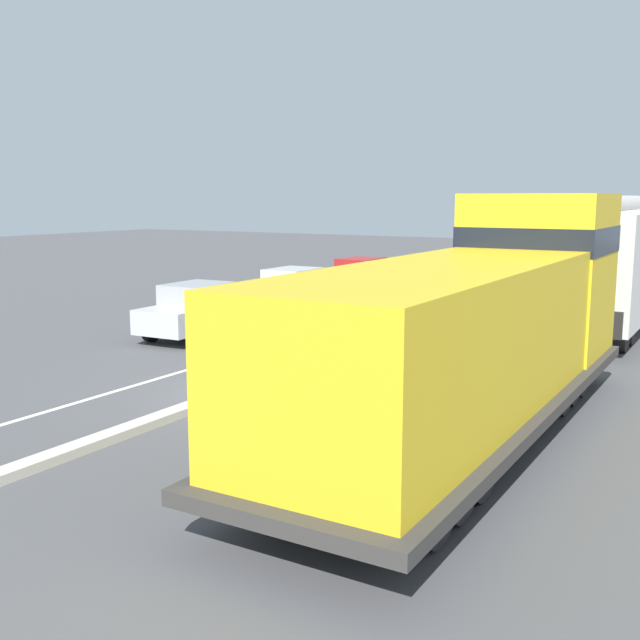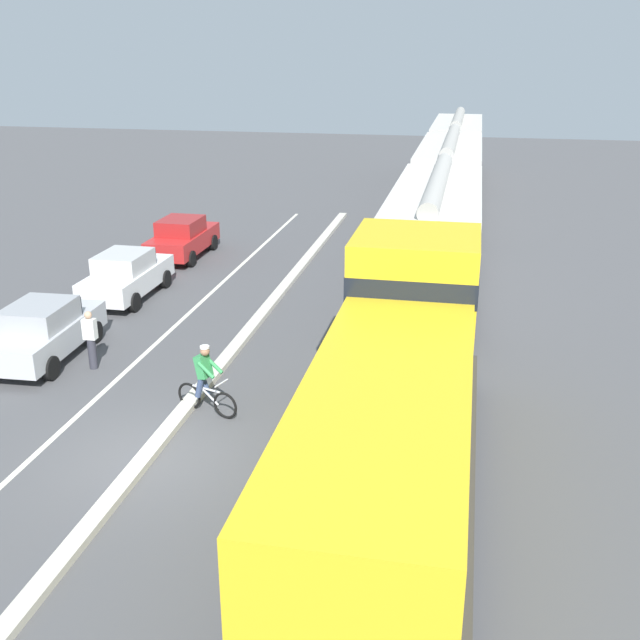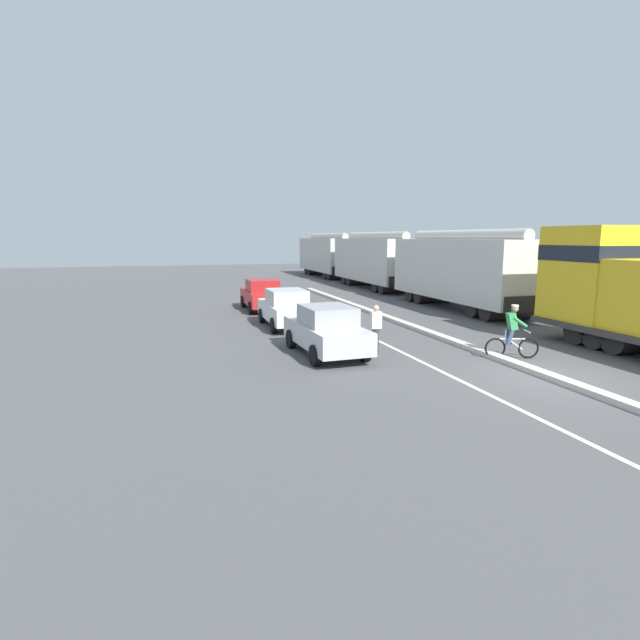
# 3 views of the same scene
# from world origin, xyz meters

# --- Properties ---
(ground_plane) EXTENTS (120.00, 120.00, 0.00)m
(ground_plane) POSITION_xyz_m (0.00, 0.00, 0.00)
(ground_plane) COLOR #4C4C4F
(median_curb) EXTENTS (0.36, 36.00, 0.16)m
(median_curb) POSITION_xyz_m (0.00, 6.00, 0.08)
(median_curb) COLOR beige
(median_curb) RESTS_ON ground
(lane_stripe) EXTENTS (0.14, 36.00, 0.01)m
(lane_stripe) POSITION_xyz_m (-2.40, 6.00, 0.00)
(lane_stripe) COLOR silver
(lane_stripe) RESTS_ON ground
(hopper_car_lead) EXTENTS (2.90, 10.60, 4.18)m
(hopper_car_lead) POSITION_xyz_m (5.17, 12.25, 2.08)
(hopper_car_lead) COLOR silver
(hopper_car_lead) RESTS_ON ground
(hopper_car_middle) EXTENTS (2.90, 10.60, 4.18)m
(hopper_car_middle) POSITION_xyz_m (5.17, 23.85, 2.08)
(hopper_car_middle) COLOR beige
(hopper_car_middle) RESTS_ON ground
(hopper_car_trailing) EXTENTS (2.90, 10.60, 4.18)m
(hopper_car_trailing) POSITION_xyz_m (5.17, 35.45, 2.08)
(hopper_car_trailing) COLOR beige
(hopper_car_trailing) RESTS_ON ground
(parked_car_silver) EXTENTS (1.96, 4.26, 1.62)m
(parked_car_silver) POSITION_xyz_m (-4.92, 4.41, 0.82)
(parked_car_silver) COLOR #B7BABF
(parked_car_silver) RESTS_ON ground
(parked_car_white) EXTENTS (1.84, 4.20, 1.62)m
(parked_car_white) POSITION_xyz_m (-5.00, 9.76, 0.82)
(parked_car_white) COLOR silver
(parked_car_white) RESTS_ON ground
(parked_car_red) EXTENTS (1.84, 4.20, 1.62)m
(parked_car_red) POSITION_xyz_m (-5.06, 15.07, 0.82)
(parked_car_red) COLOR red
(parked_car_red) RESTS_ON ground
(cyclist) EXTENTS (1.65, 0.66, 1.71)m
(cyclist) POSITION_xyz_m (0.53, 2.18, 0.82)
(cyclist) COLOR black
(cyclist) RESTS_ON ground
(pedestrian_by_cars) EXTENTS (0.34, 0.22, 1.62)m
(pedestrian_by_cars) POSITION_xyz_m (-3.33, 4.04, 0.85)
(pedestrian_by_cars) COLOR #33333D
(pedestrian_by_cars) RESTS_ON ground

